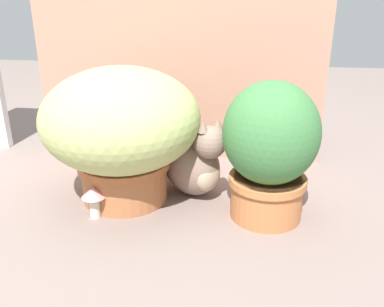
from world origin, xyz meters
name	(u,v)px	position (x,y,z in m)	size (l,w,h in m)	color
ground_plane	(132,212)	(0.00, 0.00, 0.00)	(6.00, 6.00, 0.00)	slate
cardboard_backdrop	(178,69)	(0.07, 0.54, 0.38)	(1.22, 0.03, 0.77)	tan
grass_planter	(122,127)	(-0.05, 0.10, 0.27)	(0.53, 0.53, 0.47)	#B06940
leafy_planter	(270,148)	(0.44, 0.04, 0.24)	(0.30, 0.30, 0.45)	#BD6F40
cat	(194,162)	(0.18, 0.17, 0.12)	(0.31, 0.35, 0.32)	#856C5F
mushroom_ornament_pink	(94,197)	(-0.11, -0.05, 0.08)	(0.08, 0.08, 0.11)	beige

